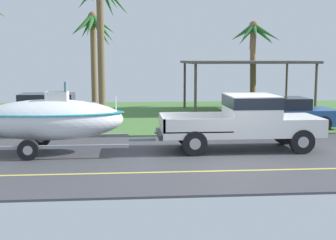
{
  "coord_description": "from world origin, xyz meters",
  "views": [
    {
      "loc": [
        -3.39,
        -14.13,
        3.11
      ],
      "look_at": [
        -2.06,
        1.29,
        1.02
      ],
      "focal_mm": 49.64,
      "sensor_mm": 36.0,
      "label": 1
    }
  ],
  "objects_px": {
    "boat_on_trailer": "(50,119)",
    "parked_sedan_near": "(51,108)",
    "palm_tree_far_left": "(101,15)",
    "palm_tree_near_right": "(255,42)",
    "palm_tree_far_right": "(94,35)",
    "parked_sedan_far": "(281,114)",
    "carport_awning": "(246,63)",
    "pickup_truck_towing": "(250,119)"
  },
  "relations": [
    {
      "from": "boat_on_trailer",
      "to": "parked_sedan_far",
      "type": "height_order",
      "value": "boat_on_trailer"
    },
    {
      "from": "parked_sedan_near",
      "to": "parked_sedan_far",
      "type": "bearing_deg",
      "value": -17.31
    },
    {
      "from": "palm_tree_near_right",
      "to": "boat_on_trailer",
      "type": "bearing_deg",
      "value": -128.75
    },
    {
      "from": "palm_tree_far_right",
      "to": "boat_on_trailer",
      "type": "bearing_deg",
      "value": -94.27
    },
    {
      "from": "parked_sedan_far",
      "to": "palm_tree_far_left",
      "type": "height_order",
      "value": "palm_tree_far_left"
    },
    {
      "from": "boat_on_trailer",
      "to": "palm_tree_far_right",
      "type": "bearing_deg",
      "value": 85.73
    },
    {
      "from": "parked_sedan_near",
      "to": "pickup_truck_towing",
      "type": "bearing_deg",
      "value": -44.07
    },
    {
      "from": "boat_on_trailer",
      "to": "palm_tree_near_right",
      "type": "relative_size",
      "value": 1.15
    },
    {
      "from": "pickup_truck_towing",
      "to": "carport_awning",
      "type": "relative_size",
      "value": 0.81
    },
    {
      "from": "palm_tree_near_right",
      "to": "palm_tree_far_left",
      "type": "xyz_separation_m",
      "value": [
        -9.0,
        -4.67,
        1.11
      ]
    },
    {
      "from": "boat_on_trailer",
      "to": "parked_sedan_near",
      "type": "distance_m",
      "value": 7.72
    },
    {
      "from": "carport_awning",
      "to": "palm_tree_near_right",
      "type": "bearing_deg",
      "value": 63.55
    },
    {
      "from": "parked_sedan_near",
      "to": "palm_tree_far_left",
      "type": "relative_size",
      "value": 0.64
    },
    {
      "from": "palm_tree_far_left",
      "to": "pickup_truck_towing",
      "type": "bearing_deg",
      "value": -56.71
    },
    {
      "from": "pickup_truck_towing",
      "to": "carport_awning",
      "type": "height_order",
      "value": "carport_awning"
    },
    {
      "from": "palm_tree_near_right",
      "to": "palm_tree_far_left",
      "type": "distance_m",
      "value": 10.2
    },
    {
      "from": "parked_sedan_near",
      "to": "palm_tree_far_right",
      "type": "bearing_deg",
      "value": 53.48
    },
    {
      "from": "palm_tree_near_right",
      "to": "palm_tree_far_right",
      "type": "distance_m",
      "value": 9.87
    },
    {
      "from": "parked_sedan_far",
      "to": "carport_awning",
      "type": "distance_m",
      "value": 6.67
    },
    {
      "from": "parked_sedan_far",
      "to": "palm_tree_far_right",
      "type": "height_order",
      "value": "palm_tree_far_right"
    },
    {
      "from": "palm_tree_far_right",
      "to": "parked_sedan_far",
      "type": "bearing_deg",
      "value": -35.01
    },
    {
      "from": "parked_sedan_near",
      "to": "palm_tree_near_right",
      "type": "distance_m",
      "value": 13.08
    },
    {
      "from": "pickup_truck_towing",
      "to": "carport_awning",
      "type": "bearing_deg",
      "value": 76.45
    },
    {
      "from": "carport_awning",
      "to": "palm_tree_far_right",
      "type": "xyz_separation_m",
      "value": [
        -8.47,
        -0.42,
        1.51
      ]
    },
    {
      "from": "boat_on_trailer",
      "to": "carport_awning",
      "type": "xyz_separation_m",
      "value": [
        9.24,
        10.7,
        1.68
      ]
    },
    {
      "from": "parked_sedan_near",
      "to": "palm_tree_near_right",
      "type": "relative_size",
      "value": 0.85
    },
    {
      "from": "palm_tree_near_right",
      "to": "parked_sedan_far",
      "type": "bearing_deg",
      "value": -97.32
    },
    {
      "from": "parked_sedan_far",
      "to": "carport_awning",
      "type": "xyz_separation_m",
      "value": [
        0.03,
        6.33,
        2.12
      ]
    },
    {
      "from": "palm_tree_near_right",
      "to": "palm_tree_far_right",
      "type": "xyz_separation_m",
      "value": [
        -9.53,
        -2.55,
        0.26
      ]
    },
    {
      "from": "carport_awning",
      "to": "palm_tree_far_right",
      "type": "height_order",
      "value": "palm_tree_far_right"
    },
    {
      "from": "boat_on_trailer",
      "to": "pickup_truck_towing",
      "type": "bearing_deg",
      "value": 0.0
    },
    {
      "from": "pickup_truck_towing",
      "to": "boat_on_trailer",
      "type": "bearing_deg",
      "value": -180.0
    },
    {
      "from": "parked_sedan_near",
      "to": "parked_sedan_far",
      "type": "distance_m",
      "value": 10.91
    },
    {
      "from": "pickup_truck_towing",
      "to": "parked_sedan_near",
      "type": "distance_m",
      "value": 10.95
    },
    {
      "from": "palm_tree_far_right",
      "to": "palm_tree_near_right",
      "type": "bearing_deg",
      "value": 14.97
    },
    {
      "from": "parked_sedan_near",
      "to": "parked_sedan_far",
      "type": "height_order",
      "value": "same"
    },
    {
      "from": "parked_sedan_far",
      "to": "boat_on_trailer",
      "type": "bearing_deg",
      "value": -154.63
    },
    {
      "from": "palm_tree_near_right",
      "to": "palm_tree_far_left",
      "type": "bearing_deg",
      "value": -152.57
    },
    {
      "from": "parked_sedan_far",
      "to": "palm_tree_near_right",
      "type": "xyz_separation_m",
      "value": [
        1.09,
        8.46,
        3.38
      ]
    },
    {
      "from": "palm_tree_far_left",
      "to": "palm_tree_far_right",
      "type": "relative_size",
      "value": 1.28
    },
    {
      "from": "parked_sedan_far",
      "to": "palm_tree_near_right",
      "type": "relative_size",
      "value": 0.85
    },
    {
      "from": "carport_awning",
      "to": "palm_tree_near_right",
      "type": "relative_size",
      "value": 1.3
    }
  ]
}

